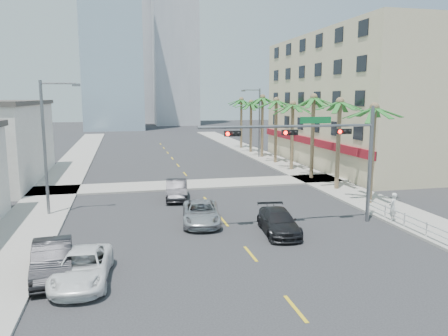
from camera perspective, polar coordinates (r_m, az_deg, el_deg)
name	(u,v)px	position (r m, az deg, el deg)	size (l,w,h in m)	color
ground	(277,287)	(19.25, 6.98, -15.13)	(260.00, 260.00, 0.00)	#262628
sidewalk_right	(326,183)	(41.44, 13.17, -1.90)	(4.00, 120.00, 0.15)	gray
sidewalk_left	(50,196)	(37.73, -21.73, -3.41)	(4.00, 120.00, 0.15)	gray
sidewalk_cross	(194,184)	(39.70, -3.91, -2.16)	(80.00, 4.00, 0.15)	gray
building_right	(369,101)	(54.28, 18.36, 8.35)	(15.25, 28.00, 15.00)	beige
tower_far_left	(111,29)	(112.60, -14.52, 17.20)	(14.00, 14.00, 48.00)	#99B2C6
tower_far_right	(175,17)	(129.23, -6.48, 19.05)	(12.00, 12.00, 60.00)	#ADADB2
tower_far_center	(131,54)	(142.07, -12.10, 14.36)	(16.00, 16.00, 42.00)	#ADADB2
traffic_signal_mast	(324,145)	(27.29, 12.94, 3.00)	(11.12, 0.54, 7.20)	slate
palm_tree_0	(374,109)	(33.52, 19.06, 7.32)	(4.80, 4.80, 7.80)	brown
palm_tree_1	(340,103)	(38.02, 14.91, 8.21)	(4.80, 4.80, 8.16)	brown
palm_tree_2	(314,98)	(42.69, 11.64, 8.88)	(4.80, 4.80, 8.52)	brown
palm_tree_3	(293,105)	(47.47, 8.98, 8.14)	(4.80, 4.80, 7.80)	brown
palm_tree_4	(276,101)	(52.33, 6.84, 8.66)	(4.80, 4.80, 8.16)	brown
palm_tree_5	(263,98)	(57.25, 5.06, 9.09)	(4.80, 4.80, 8.52)	brown
palm_tree_6	(251,103)	(62.22, 3.56, 8.48)	(4.80, 4.80, 7.80)	brown
palm_tree_7	(241,100)	(67.21, 2.28, 8.84)	(4.80, 4.80, 8.16)	brown
streetlight_left	(47,141)	(30.96, -22.07, 3.27)	(2.55, 0.25, 9.00)	slate
streetlight_right	(258,119)	(57.14, 4.45, 6.37)	(2.55, 0.25, 9.00)	slate
guardrail	(405,218)	(28.74, 22.51, -6.08)	(0.08, 8.08, 1.00)	silver
car_parked_mid	(52,259)	(21.26, -21.50, -11.04)	(1.66, 4.75, 1.57)	black
car_parked_far	(82,267)	(20.20, -18.02, -12.23)	(2.26, 4.89, 1.36)	white
car_lane_left	(177,190)	(34.40, -6.21, -2.82)	(1.60, 4.60, 1.52)	black
car_lane_center	(201,213)	(27.76, -3.01, -5.86)	(2.29, 4.97, 1.38)	#B8B9BD
car_lane_right	(278,222)	(26.00, 7.13, -6.98)	(1.92, 4.73, 1.37)	black
pedestrian	(393,207)	(29.62, 21.17, -4.77)	(0.67, 0.44, 1.83)	silver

